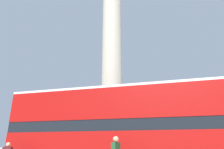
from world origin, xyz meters
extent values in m
cube|color=#BCB29E|center=(0.00, 0.00, 1.35)|extent=(4.26, 4.26, 0.90)
cube|color=#BCB29E|center=(0.00, 0.00, 2.25)|extent=(2.60, 2.60, 0.90)
cylinder|color=#BCB29E|center=(0.00, 0.00, 12.58)|extent=(1.94, 1.94, 19.77)
cube|color=#A80F0C|center=(2.19, -6.69, 1.29)|extent=(11.27, 2.87, 1.58)
cube|color=black|center=(2.19, -6.69, 2.36)|extent=(11.26, 2.82, 0.55)
cube|color=#A80F0C|center=(2.19, -6.69, 3.41)|extent=(11.27, 2.87, 1.56)
cube|color=silver|center=(2.19, -6.69, 4.25)|extent=(11.27, 2.87, 0.12)
cylinder|color=black|center=(-1.34, -3.49, 2.52)|extent=(0.14, 0.14, 5.04)
sphere|color=white|center=(-1.34, -3.49, 5.26)|extent=(0.45, 0.45, 0.45)
sphere|color=tan|center=(2.92, -8.86, 1.69)|extent=(0.24, 0.24, 0.24)
sphere|color=tan|center=(-2.31, -9.01, 1.49)|extent=(0.21, 0.21, 0.21)
camera|label=1|loc=(5.31, -17.04, 1.48)|focal=32.00mm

